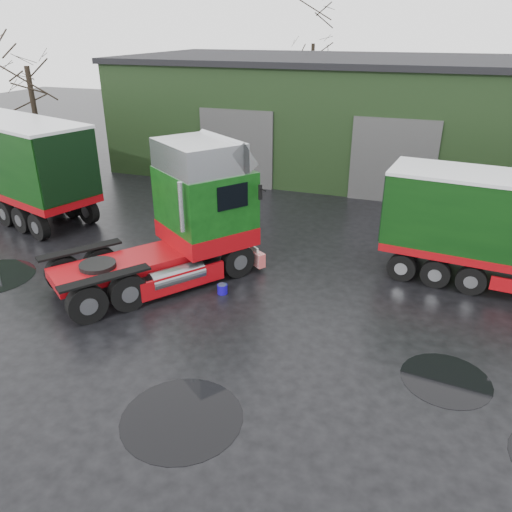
{
  "coord_description": "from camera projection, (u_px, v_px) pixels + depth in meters",
  "views": [
    {
      "loc": [
        3.72,
        -10.25,
        7.85
      ],
      "look_at": [
        -0.75,
        2.29,
        1.7
      ],
      "focal_mm": 35.0,
      "sensor_mm": 36.0,
      "label": 1
    }
  ],
  "objects": [
    {
      "name": "ground",
      "position": [
        254.0,
        352.0,
        13.19
      ],
      "size": [
        100.0,
        100.0,
        0.0
      ],
      "primitive_type": "plane",
      "color": "black"
    },
    {
      "name": "tree_left",
      "position": [
        33.0,
        100.0,
        26.85
      ],
      "size": [
        4.4,
        4.4,
        8.5
      ],
      "primitive_type": null,
      "color": "black",
      "rests_on": "ground"
    },
    {
      "name": "tree_back_a",
      "position": [
        312.0,
        70.0,
        38.68
      ],
      "size": [
        4.4,
        4.4,
        9.5
      ],
      "primitive_type": null,
      "color": "black",
      "rests_on": "ground"
    },
    {
      "name": "puddle_0",
      "position": [
        182.0,
        418.0,
        10.97
      ],
      "size": [
        2.71,
        2.71,
        0.01
      ],
      "primitive_type": "cylinder",
      "color": "black",
      "rests_on": "ground"
    },
    {
      "name": "warehouse",
      "position": [
        406.0,
        117.0,
        28.36
      ],
      "size": [
        32.4,
        12.4,
        6.3
      ],
      "color": "black",
      "rests_on": "ground"
    },
    {
      "name": "hero_tractor",
      "position": [
        148.0,
        218.0,
        15.83
      ],
      "size": [
        6.86,
        7.82,
        4.59
      ],
      "primitive_type": null,
      "rotation": [
        0.0,
        0.0,
        -0.63
      ],
      "color": "#0D3F0E",
      "rests_on": "ground"
    },
    {
      "name": "puddle_1",
      "position": [
        446.0,
        380.0,
        12.16
      ],
      "size": [
        2.16,
        2.16,
        0.01
      ],
      "primitive_type": "cylinder",
      "color": "black",
      "rests_on": "ground"
    },
    {
      "name": "wash_bucket",
      "position": [
        222.0,
        289.0,
        16.04
      ],
      "size": [
        0.41,
        0.41,
        0.31
      ],
      "primitive_type": "cylinder",
      "rotation": [
        0.0,
        0.0,
        -0.28
      ],
      "color": "#140697",
      "rests_on": "ground"
    }
  ]
}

